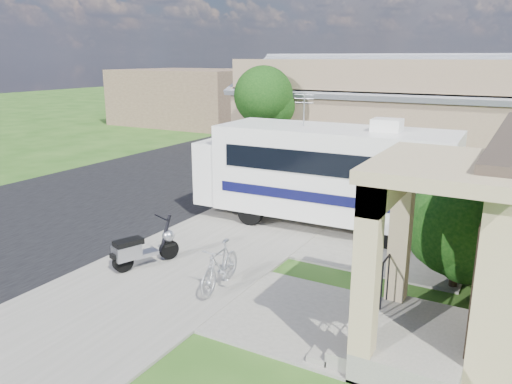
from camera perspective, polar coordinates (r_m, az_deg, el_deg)
The scene contains 18 objects.
ground at distance 11.87m, azimuth -3.85°, elevation -9.16°, with size 120.00×120.00×0.00m, color #204613.
street_slab at distance 23.81m, azimuth -5.88°, elevation 3.27°, with size 9.00×80.00×0.02m, color black.
sidewalk_slab at distance 20.83m, azimuth 8.94°, elevation 1.51°, with size 4.00×80.00×0.06m, color slate.
driveway_slab at distance 15.05m, azimuth 10.45°, elevation -3.93°, with size 7.00×6.00×0.05m, color slate.
walk_slab at distance 9.83m, azimuth 8.09°, elevation -14.58°, with size 4.00×3.00×0.05m, color slate.
warehouse at distance 23.93m, azimuth 14.78°, elevation 7.72°, with size 12.50×8.40×5.04m.
distant_bldg_far at distance 38.71m, azimuth -7.32°, elevation 10.77°, with size 10.00×8.00×4.00m, color brown.
distant_bldg_near at distance 47.97m, azimuth 3.38°, elevation 11.21°, with size 8.00×7.00×3.20m, color #876B54.
street_tree_a at distance 20.56m, azimuth 1.18°, elevation 10.60°, with size 2.44×2.40×4.58m.
street_tree_b at distance 29.73m, azimuth 10.53°, elevation 12.04°, with size 2.44×2.40×4.73m.
street_tree_c at distance 38.35m, azimuth 15.01°, elevation 12.00°, with size 2.44×2.40×4.42m.
motorhome at distance 14.71m, azimuth 7.78°, elevation 2.35°, with size 7.59×2.66×3.85m.
shrub at distance 11.45m, azimuth 22.66°, elevation -3.07°, with size 2.43×2.32×2.99m.
scooter at distance 12.15m, azimuth -12.96°, elevation -6.34°, with size 0.91×1.68×1.14m.
bicycle at distance 10.83m, azimuth -4.12°, elevation -8.70°, with size 0.48×1.69×1.01m, color #A6A6AD.
pickup_truck at distance 25.04m, azimuth 0.98°, elevation 5.84°, with size 2.75×5.96×1.66m, color silver.
van at distance 31.76m, azimuth 6.36°, elevation 7.83°, with size 2.48×6.10×1.77m, color silver.
garden_hose at distance 10.44m, azimuth 12.70°, elevation -12.52°, with size 0.41×0.41×0.19m, color #166E1F.
Camera 1 is at (5.97, -9.02, 4.88)m, focal length 35.00 mm.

